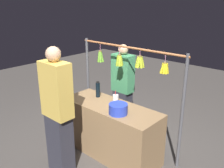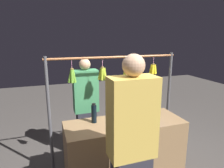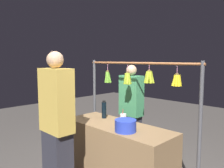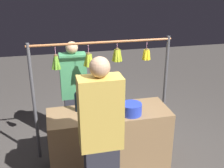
{
  "view_description": "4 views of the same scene",
  "coord_description": "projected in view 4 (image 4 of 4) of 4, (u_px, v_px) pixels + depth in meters",
  "views": [
    {
      "loc": [
        -2.25,
        2.44,
        2.3
      ],
      "look_at": [
        -0.03,
        0.0,
        1.15
      ],
      "focal_mm": 39.63,
      "sensor_mm": 36.0,
      "label": 1
    },
    {
      "loc": [
        0.94,
        2.22,
        1.89
      ],
      "look_at": [
        0.18,
        0.0,
        1.33
      ],
      "focal_mm": 31.88,
      "sensor_mm": 36.0,
      "label": 2
    },
    {
      "loc": [
        -2.02,
        2.11,
        1.67
      ],
      "look_at": [
        0.1,
        0.0,
        1.34
      ],
      "focal_mm": 36.63,
      "sensor_mm": 36.0,
      "label": 3
    },
    {
      "loc": [
        0.68,
        3.04,
        2.42
      ],
      "look_at": [
        -0.04,
        0.0,
        1.19
      ],
      "focal_mm": 44.09,
      "sensor_mm": 36.0,
      "label": 4
    }
  ],
  "objects": [
    {
      "name": "water_bottle",
      "position": [
        77.0,
        102.0,
        3.47
      ],
      "size": [
        0.07,
        0.07,
        0.26
      ],
      "color": "black",
      "rests_on": "market_counter"
    },
    {
      "name": "market_counter",
      "position": [
        109.0,
        139.0,
        3.64
      ],
      "size": [
        1.56,
        0.58,
        0.81
      ],
      "primitive_type": "cube",
      "color": "olive",
      "rests_on": "ground"
    },
    {
      "name": "blue_bucket",
      "position": [
        131.0,
        109.0,
        3.4
      ],
      "size": [
        0.26,
        0.26,
        0.14
      ],
      "primitive_type": "cylinder",
      "color": "#293FC0",
      "rests_on": "market_counter"
    },
    {
      "name": "ground_plane",
      "position": [
        109.0,
        164.0,
        3.79
      ],
      "size": [
        12.0,
        12.0,
        0.0
      ],
      "primitive_type": "plane",
      "color": "#47423E"
    },
    {
      "name": "vendor_person",
      "position": [
        74.0,
        95.0,
        4.07
      ],
      "size": [
        0.38,
        0.2,
        1.58
      ],
      "color": "#2D2D38",
      "rests_on": "ground"
    },
    {
      "name": "display_rack",
      "position": [
        103.0,
        73.0,
        3.72
      ],
      "size": [
        1.92,
        0.15,
        1.66
      ],
      "color": "#4C4C51",
      "rests_on": "ground"
    },
    {
      "name": "drink_cup",
      "position": [
        104.0,
        103.0,
        3.6
      ],
      "size": [
        0.09,
        0.09,
        0.18
      ],
      "color": "silver",
      "rests_on": "market_counter"
    },
    {
      "name": "customer_person",
      "position": [
        101.0,
        143.0,
        2.74
      ],
      "size": [
        0.42,
        0.23,
        1.76
      ],
      "color": "#2D2D38",
      "rests_on": "ground"
    }
  ]
}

